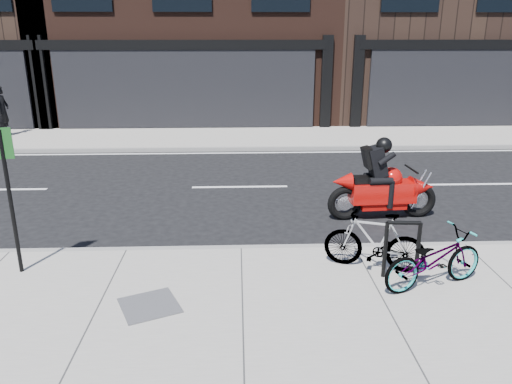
{
  "coord_description": "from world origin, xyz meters",
  "views": [
    {
      "loc": [
        -0.04,
        -10.0,
        3.77
      ],
      "look_at": [
        0.29,
        -1.18,
        0.9
      ],
      "focal_mm": 35.0,
      "sensor_mm": 36.0,
      "label": 1
    }
  ],
  "objects_px": {
    "motorcycle": "(388,186)",
    "utility_grate": "(150,305)",
    "bike_rack": "(402,244)",
    "sign_post": "(9,189)",
    "pedestrian": "(2,111)",
    "bicycle_front": "(434,259)",
    "bicycle_rear": "(374,241)"
  },
  "relations": [
    {
      "from": "motorcycle",
      "to": "utility_grate",
      "type": "xyz_separation_m",
      "value": [
        -4.35,
        -3.59,
        -0.57
      ]
    },
    {
      "from": "bike_rack",
      "to": "sign_post",
      "type": "xyz_separation_m",
      "value": [
        -5.93,
        0.41,
        0.83
      ]
    },
    {
      "from": "bike_rack",
      "to": "pedestrian",
      "type": "distance_m",
      "value": 15.65
    },
    {
      "from": "bike_rack",
      "to": "bicycle_front",
      "type": "bearing_deg",
      "value": -39.58
    },
    {
      "from": "pedestrian",
      "to": "sign_post",
      "type": "distance_m",
      "value": 11.94
    },
    {
      "from": "motorcycle",
      "to": "pedestrian",
      "type": "bearing_deg",
      "value": 139.86
    },
    {
      "from": "utility_grate",
      "to": "sign_post",
      "type": "relative_size",
      "value": 0.33
    },
    {
      "from": "utility_grate",
      "to": "sign_post",
      "type": "xyz_separation_m",
      "value": [
        -2.2,
        1.13,
        1.37
      ]
    },
    {
      "from": "motorcycle",
      "to": "utility_grate",
      "type": "height_order",
      "value": "motorcycle"
    },
    {
      "from": "bicycle_front",
      "to": "motorcycle",
      "type": "xyz_separation_m",
      "value": [
        0.24,
        3.19,
        0.13
      ]
    },
    {
      "from": "pedestrian",
      "to": "sign_post",
      "type": "bearing_deg",
      "value": -155.15
    },
    {
      "from": "bicycle_front",
      "to": "sign_post",
      "type": "distance_m",
      "value": 6.42
    },
    {
      "from": "bicycle_front",
      "to": "motorcycle",
      "type": "height_order",
      "value": "motorcycle"
    },
    {
      "from": "bicycle_rear",
      "to": "motorcycle",
      "type": "xyz_separation_m",
      "value": [
        0.96,
        2.57,
        0.1
      ]
    },
    {
      "from": "pedestrian",
      "to": "bicycle_rear",
      "type": "bearing_deg",
      "value": -135.74
    },
    {
      "from": "motorcycle",
      "to": "sign_post",
      "type": "relative_size",
      "value": 1.01
    },
    {
      "from": "bike_rack",
      "to": "motorcycle",
      "type": "xyz_separation_m",
      "value": [
        0.62,
        2.87,
        0.03
      ]
    },
    {
      "from": "bike_rack",
      "to": "bicycle_front",
      "type": "xyz_separation_m",
      "value": [
        0.38,
        -0.31,
        -0.1
      ]
    },
    {
      "from": "bike_rack",
      "to": "bicycle_rear",
      "type": "xyz_separation_m",
      "value": [
        -0.34,
        0.3,
        -0.07
      ]
    },
    {
      "from": "bike_rack",
      "to": "sign_post",
      "type": "height_order",
      "value": "sign_post"
    },
    {
      "from": "bicycle_front",
      "to": "pedestrian",
      "type": "distance_m",
      "value": 16.15
    },
    {
      "from": "bike_rack",
      "to": "bicycle_front",
      "type": "relative_size",
      "value": 0.55
    },
    {
      "from": "bike_rack",
      "to": "pedestrian",
      "type": "height_order",
      "value": "pedestrian"
    },
    {
      "from": "pedestrian",
      "to": "sign_post",
      "type": "relative_size",
      "value": 0.78
    },
    {
      "from": "sign_post",
      "to": "pedestrian",
      "type": "bearing_deg",
      "value": 103.48
    },
    {
      "from": "motorcycle",
      "to": "bicycle_front",
      "type": "bearing_deg",
      "value": -98.23
    },
    {
      "from": "bike_rack",
      "to": "bicycle_rear",
      "type": "height_order",
      "value": "bicycle_rear"
    },
    {
      "from": "bike_rack",
      "to": "bicycle_rear",
      "type": "distance_m",
      "value": 0.46
    },
    {
      "from": "bicycle_rear",
      "to": "motorcycle",
      "type": "relative_size",
      "value": 0.68
    },
    {
      "from": "bicycle_front",
      "to": "utility_grate",
      "type": "relative_size",
      "value": 2.25
    },
    {
      "from": "bicycle_rear",
      "to": "sign_post",
      "type": "relative_size",
      "value": 0.69
    },
    {
      "from": "bicycle_rear",
      "to": "pedestrian",
      "type": "height_order",
      "value": "pedestrian"
    }
  ]
}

